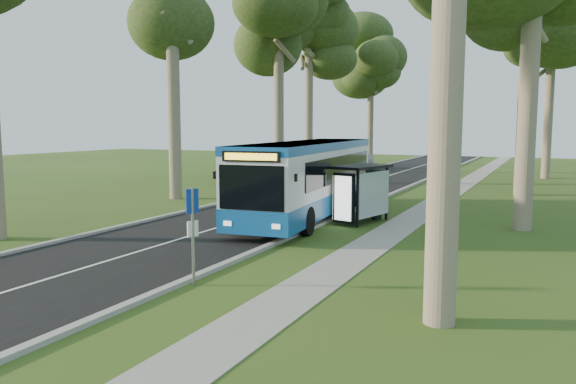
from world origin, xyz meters
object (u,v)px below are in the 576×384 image
object	(u,v)px
bus	(309,179)
bus_shelter	(361,183)
litter_bin	(376,209)
car_silver	(356,161)
bus_stop_sign	(193,225)
car_white	(336,163)

from	to	relation	value
bus	bus_shelter	xyz separation A→B (m)	(2.57, -0.48, -0.04)
bus	litter_bin	bearing A→B (deg)	12.86
bus	car_silver	bearing A→B (deg)	98.93
bus_shelter	bus_stop_sign	bearing A→B (deg)	-82.18
bus_stop_sign	bus_shelter	distance (m)	10.53
car_white	car_silver	world-z (taller)	car_white
bus_shelter	car_silver	xyz separation A→B (m)	(-9.66, 28.34, -0.94)
litter_bin	car_silver	bearing A→B (deg)	110.21
bus_stop_sign	litter_bin	distance (m)	12.01
litter_bin	car_silver	xyz separation A→B (m)	(-9.92, 26.93, 0.32)
bus_shelter	car_white	xyz separation A→B (m)	(-10.20, 24.45, -0.89)
car_white	litter_bin	bearing A→B (deg)	-73.20
car_silver	car_white	bearing A→B (deg)	-88.22
bus_stop_sign	bus_shelter	size ratio (longest dim) A/B	0.82
litter_bin	bus	bearing A→B (deg)	-161.79
bus	bus_shelter	size ratio (longest dim) A/B	4.16
car_white	bus	bearing A→B (deg)	-79.95
bus_stop_sign	litter_bin	size ratio (longest dim) A/B	2.91
car_silver	litter_bin	bearing A→B (deg)	-60.04
car_white	car_silver	size ratio (longest dim) A/B	1.03
bus	car_white	xyz separation A→B (m)	(-7.64, 23.97, -0.93)
bus	car_white	world-z (taller)	bus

